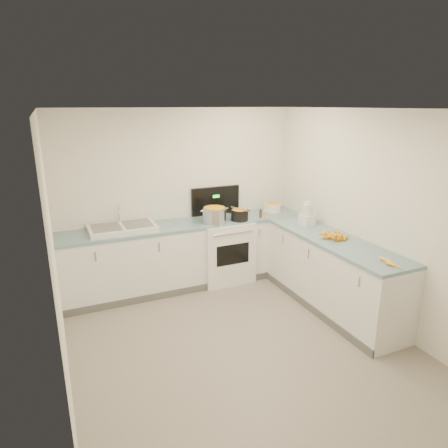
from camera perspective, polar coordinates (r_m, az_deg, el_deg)
name	(u,v)px	position (r m, az deg, el deg)	size (l,w,h in m)	color
floor	(240,344)	(4.60, 2.27, -16.81)	(3.50, 4.00, 0.00)	gray
ceiling	(243,109)	(3.83, 2.71, 16.12)	(3.50, 4.00, 0.00)	white
wall_back	(180,197)	(5.84, -6.31, 3.86)	(3.50, 2.50, 0.00)	white
wall_front	(396,338)	(2.58, 23.35, -14.78)	(3.50, 2.50, 0.00)	white
wall_left	(55,264)	(3.66, -22.99, -5.29)	(4.00, 2.50, 0.00)	white
wall_right	(373,218)	(5.04, 20.57, 0.82)	(4.00, 2.50, 0.00)	white
counter_back	(188,254)	(5.79, -5.15, -4.28)	(3.50, 0.62, 0.94)	white
counter_right	(332,273)	(5.31, 15.12, -6.82)	(0.62, 2.20, 0.94)	white
stove	(223,249)	(5.96, -0.10, -3.54)	(0.76, 0.65, 1.36)	white
sink	(122,228)	(5.42, -14.31, -0.55)	(0.86, 0.52, 0.31)	white
steel_pot	(214,216)	(5.59, -1.37, 1.17)	(0.33, 0.33, 0.24)	silver
black_pot	(240,216)	(5.72, 2.24, 1.19)	(0.25, 0.25, 0.18)	black
wooden_spoon	(240,209)	(5.70, 2.25, 2.14)	(0.01, 0.01, 0.35)	#AD7A47
mixing_bowl	(272,207)	(6.26, 6.89, 2.40)	(0.28, 0.28, 0.13)	white
extract_bottle	(261,214)	(5.88, 5.25, 1.38)	(0.04, 0.04, 0.10)	#593319
spice_jar	(266,214)	(5.95, 6.05, 1.42)	(0.04, 0.04, 0.08)	#E5B266
food_processor	(307,215)	(5.62, 11.82, 1.30)	(0.16, 0.19, 0.32)	white
carrot_pile	(334,236)	(5.13, 15.47, -1.65)	(0.40, 0.36, 0.09)	#FAA71E
peeled_carrots	(391,263)	(4.51, 22.71, -5.16)	(0.11, 0.31, 0.04)	#FFAF26
peelings	(109,226)	(5.41, -16.17, -0.32)	(0.21, 0.25, 0.01)	tan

